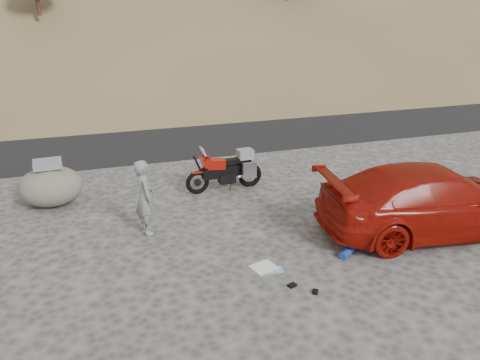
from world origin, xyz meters
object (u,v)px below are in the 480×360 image
(man, at_px, (147,232))
(boulder, at_px, (51,186))
(red_car, at_px, (430,230))
(motorcycle, at_px, (228,170))

(man, relative_size, boulder, 0.99)
(man, distance_m, boulder, 3.06)
(man, xyz_separation_m, red_car, (5.99, -1.87, 0.00))
(boulder, bearing_deg, man, -47.47)
(man, bearing_deg, motorcycle, -60.19)
(man, bearing_deg, boulder, 34.86)
(red_car, distance_m, boulder, 9.02)
(motorcycle, bearing_deg, red_car, -49.97)
(motorcycle, bearing_deg, man, -146.27)
(motorcycle, relative_size, red_car, 0.42)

